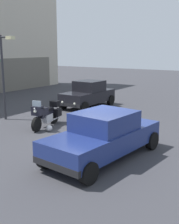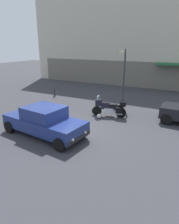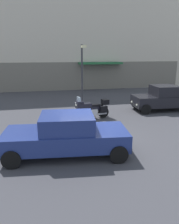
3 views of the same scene
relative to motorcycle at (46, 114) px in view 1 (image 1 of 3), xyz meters
name	(u,v)px [view 1 (image 1 of 3)]	position (x,y,z in m)	size (l,w,h in m)	color
ground_plane	(97,143)	(-0.71, -3.22, -0.62)	(80.00, 80.00, 0.00)	#38383D
motorcycle	(46,114)	(0.00, 0.00, 0.00)	(2.24, 0.99, 1.36)	black
helmet	(49,128)	(-0.48, -0.59, -0.48)	(0.28, 0.28, 0.28)	silver
car_hatchback_near	(88,94)	(5.01, 1.00, 0.19)	(3.92, 1.90, 1.64)	black
car_sedan_far	(104,135)	(-1.88, -4.22, 0.16)	(4.70, 2.33, 1.56)	navy
streetlamp_curbside	(5,68)	(-0.05, 2.61, 1.99)	(0.28, 0.94, 4.23)	#2D2D33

